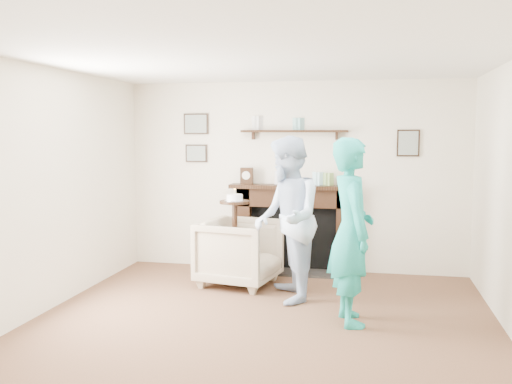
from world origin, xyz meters
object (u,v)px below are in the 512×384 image
woman (350,322)px  pedestal_table (235,226)px  armchair (240,284)px  man (286,300)px

woman → pedestal_table: 1.96m
woman → armchair: bearing=34.4°
man → woman: 0.93m
pedestal_table → woman: bearing=-38.7°
man → armchair: bearing=-145.0°
woman → pedestal_table: pedestal_table is taller
armchair → man: size_ratio=0.49×
woman → man: bearing=33.9°
armchair → woman: bearing=-118.8°
pedestal_table → armchair: bearing=-9.5°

